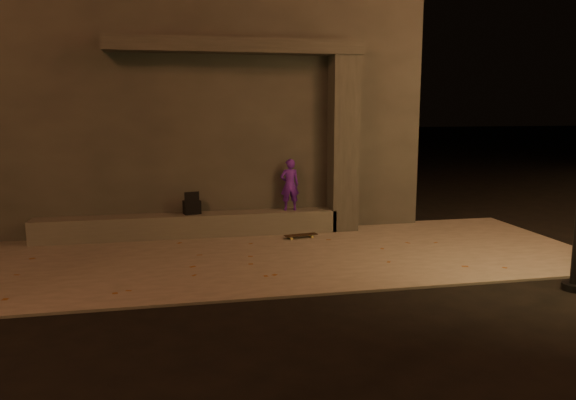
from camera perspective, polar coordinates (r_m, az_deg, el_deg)
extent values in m
plane|color=black|center=(8.11, 1.85, -9.36)|extent=(120.00, 120.00, 0.00)
cube|color=#635E57|center=(9.98, -0.89, -5.62)|extent=(11.00, 4.40, 0.04)
cube|color=#353230|center=(13.98, -8.60, 9.31)|extent=(9.00, 5.00, 5.20)
cube|color=#55534D|center=(11.45, -9.98, -2.52)|extent=(6.00, 0.55, 0.45)
cube|color=#353230|center=(11.78, 5.62, 5.65)|extent=(0.55, 0.55, 3.60)
cube|color=#353230|center=(11.39, -5.30, 15.30)|extent=(5.00, 0.70, 0.28)
imported|color=#5118A0|center=(11.57, 0.18, 1.56)|extent=(0.39, 0.26, 1.07)
cube|color=black|center=(11.39, -9.73, -0.74)|extent=(0.37, 0.28, 0.27)
cube|color=black|center=(11.35, -9.77, 0.41)|extent=(0.29, 0.11, 0.19)
cube|color=black|center=(11.13, 1.31, -3.56)|extent=(0.69, 0.27, 0.01)
cylinder|color=#DBBA57|center=(11.28, 2.24, -3.61)|extent=(0.05, 0.03, 0.05)
cylinder|color=#DBBA57|center=(11.17, 2.50, -3.75)|extent=(0.05, 0.03, 0.05)
cylinder|color=#DBBA57|center=(11.12, 0.12, -3.80)|extent=(0.05, 0.03, 0.05)
cylinder|color=#DBBA57|center=(11.00, 0.37, -3.95)|extent=(0.05, 0.03, 0.05)
cube|color=#99999E|center=(11.22, 2.37, -3.54)|extent=(0.06, 0.14, 0.01)
cube|color=#99999E|center=(11.06, 0.24, -3.73)|extent=(0.06, 0.14, 0.01)
cylinder|color=black|center=(9.19, 27.08, -7.83)|extent=(0.36, 0.36, 0.10)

